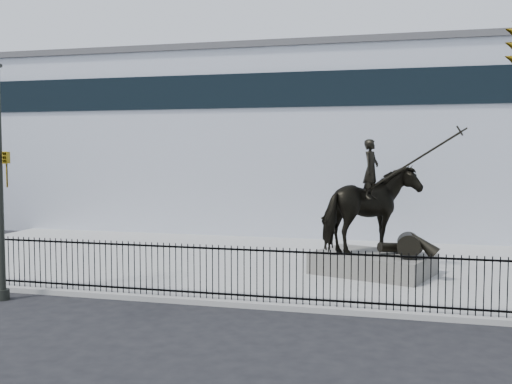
# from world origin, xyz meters

# --- Properties ---
(ground) EXTENTS (120.00, 120.00, 0.00)m
(ground) POSITION_xyz_m (0.00, 0.00, 0.00)
(ground) COLOR black
(ground) RESTS_ON ground
(plaza) EXTENTS (30.00, 12.00, 0.15)m
(plaza) POSITION_xyz_m (0.00, 7.00, 0.07)
(plaza) COLOR gray
(plaza) RESTS_ON ground
(building) EXTENTS (44.00, 14.00, 9.00)m
(building) POSITION_xyz_m (0.00, 20.00, 4.50)
(building) COLOR silver
(building) RESTS_ON ground
(picket_fence) EXTENTS (22.10, 0.10, 1.50)m
(picket_fence) POSITION_xyz_m (0.00, 1.25, 0.90)
(picket_fence) COLOR black
(picket_fence) RESTS_ON plaza
(statue_plinth) EXTENTS (4.26, 3.55, 0.68)m
(statue_plinth) POSITION_xyz_m (2.97, 5.76, 0.49)
(statue_plinth) COLOR #54524C
(statue_plinth) RESTS_ON plaza
(equestrian_statue) EXTENTS (4.44, 3.53, 3.96)m
(equestrian_statue) POSITION_xyz_m (3.04, 5.74, 2.26)
(equestrian_statue) COLOR black
(equestrian_statue) RESTS_ON statue_plinth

